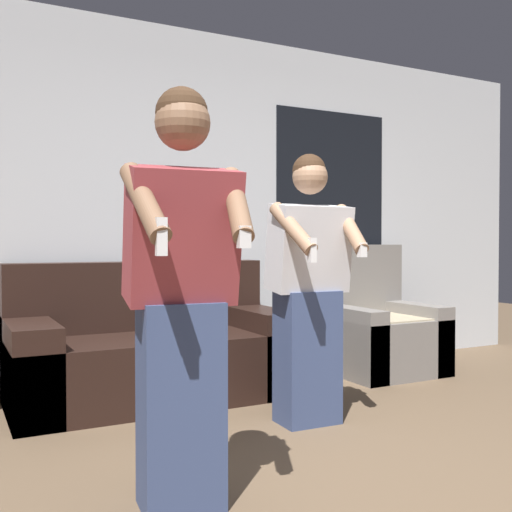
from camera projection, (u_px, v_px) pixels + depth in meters
The scene contains 5 objects.
wall_back at pixel (192, 205), 4.66m from camera, with size 6.82×0.07×2.70m.
couch at pixel (151, 352), 4.06m from camera, with size 1.84×0.86×0.92m.
armchair at pixel (375, 331), 4.93m from camera, with size 0.84×0.83×1.04m.
person_left at pixel (182, 297), 2.36m from camera, with size 0.49×0.53×1.67m.
person_right at pixel (309, 290), 3.49m from camera, with size 0.52×0.48×1.57m.
Camera 1 is at (-1.68, -1.58, 1.06)m, focal length 42.00 mm.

